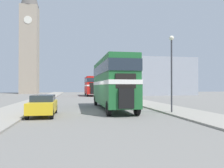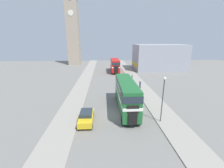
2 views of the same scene
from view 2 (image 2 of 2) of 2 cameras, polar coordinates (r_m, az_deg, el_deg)
The scene contains 11 objects.
ground_plane at distance 21.68m, azimuth 1.62°, elevation -11.61°, with size 120.00×120.00×0.00m, color slate.
sidewalk_right at distance 23.18m, azimuth 18.78°, elevation -10.43°, with size 3.50×120.00×0.12m.
sidewalk_left at distance 22.17m, azimuth -16.41°, elevation -11.48°, with size 3.50×120.00×0.12m.
double_decker_bus at distance 22.37m, azimuth 5.45°, elevation -3.39°, with size 2.38×10.83×4.44m.
bus_distant at distance 49.88m, azimuth 1.13°, elevation 7.42°, with size 2.53×9.60×4.16m.
car_parked_near at distance 19.79m, azimuth -9.74°, elevation -12.23°, with size 1.71×4.06×1.48m.
pedestrian_walking at distance 33.25m, azimuth 10.66°, elevation 0.11°, with size 0.33×0.33×1.64m.
bicycle_on_pavement at distance 42.39m, azimuth 7.69°, elevation 2.95°, with size 0.05×1.76×0.78m.
street_lamp at distance 19.32m, azimuth 18.92°, elevation -3.29°, with size 0.36×0.36×5.86m.
church_tower at distance 68.45m, azimuth -14.86°, elevation 21.94°, with size 5.01×5.01×34.33m.
shop_building_block at distance 56.39m, azimuth 17.42°, elevation 9.68°, with size 17.20×10.99×8.79m.
Camera 2 is at (-1.69, -19.09, 10.13)m, focal length 24.00 mm.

